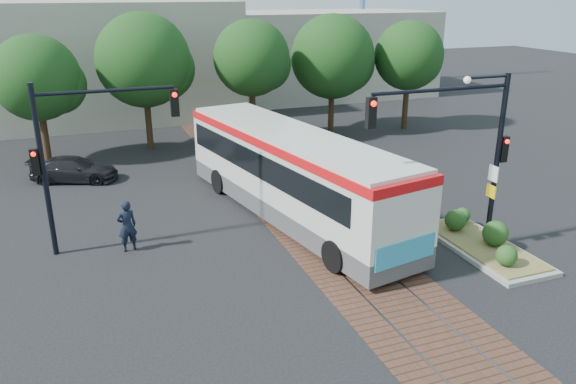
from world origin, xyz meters
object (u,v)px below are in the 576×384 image
signal_pole_left (76,145)px  officer (127,226)px  traffic_island (482,240)px  signal_pole_main (470,138)px  parked_car (74,169)px  city_bus (291,171)px

signal_pole_left → officer: 3.26m
traffic_island → signal_pole_main: 3.95m
signal_pole_left → parked_car: (-0.35, 8.23, -3.27)m
signal_pole_main → officer: bearing=159.0°
city_bus → signal_pole_left: (-7.86, -0.31, 1.89)m
parked_car → city_bus: bearing=-113.6°
officer → signal_pole_left: bearing=-37.6°
traffic_island → officer: bearing=160.2°
officer → parked_car: size_ratio=0.46×
parked_car → signal_pole_left: bearing=-157.2°
signal_pole_main → officer: (-10.92, 4.19, -3.21)m
officer → traffic_island: bearing=147.8°
signal_pole_main → officer: 12.13m
city_bus → parked_car: bearing=125.0°
city_bus → traffic_island: city_bus is taller
traffic_island → officer: (-11.88, 4.28, 0.61)m
city_bus → parked_car: city_bus is taller
city_bus → traffic_island: bearing=-55.3°
traffic_island → signal_pole_left: (-13.19, 4.89, 3.54)m
officer → signal_pole_main: bearing=146.6°
traffic_island → signal_pole_left: bearing=159.6°
traffic_island → officer: officer is taller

